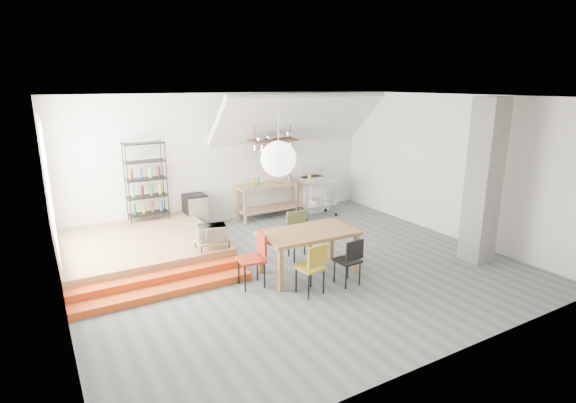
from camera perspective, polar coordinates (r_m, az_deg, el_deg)
floor at (r=8.76m, az=1.00°, el=-8.24°), size 8.00×8.00×0.00m
wall_back at (r=11.35m, az=-8.15°, el=5.41°), size 8.00×0.04×3.20m
wall_left at (r=7.14m, az=-27.64°, el=-1.81°), size 0.04×7.00×3.20m
wall_right at (r=10.85m, az=19.52°, el=4.26°), size 0.04×7.00×3.20m
ceiling at (r=8.06m, az=1.10°, el=13.17°), size 8.00×7.00×0.02m
slope_ceiling at (r=11.50m, az=1.30°, el=10.45°), size 4.40×1.44×1.32m
window_pane at (r=8.56m, az=-28.23°, el=2.04°), size 0.02×2.50×2.20m
platform at (r=9.61m, az=-18.36°, el=-5.61°), size 3.00×3.00×0.40m
step_lower at (r=7.90m, az=-15.23°, el=-10.96°), size 3.00×0.35×0.13m
step_upper at (r=8.18m, az=-15.92°, el=-9.57°), size 3.00×0.35×0.27m
concrete_column at (r=9.39m, az=23.61°, el=2.33°), size 0.50×0.50×3.20m
kitchen_counter at (r=11.69m, az=-2.33°, el=0.94°), size 1.80×0.60×0.91m
stove at (r=12.42m, az=3.39°, el=1.08°), size 0.60×0.60×1.18m
pot_rack at (r=11.25m, az=-1.73°, el=7.41°), size 1.20×0.50×1.43m
wire_shelving at (r=10.54m, az=-17.60°, el=2.62°), size 0.88×0.38×1.80m
microwave_shelf at (r=8.63m, az=-9.61°, el=-4.92°), size 0.60×0.40×0.16m
paper_lantern at (r=7.55m, az=-1.21°, el=5.43°), size 0.60×0.60×0.60m
dining_table at (r=8.20m, az=2.60°, el=-4.39°), size 1.77×1.04×0.82m
chair_mustard at (r=7.47m, az=3.19°, el=-8.01°), size 0.46×0.46×0.90m
chair_black at (r=7.88m, az=7.91°, el=-7.11°), size 0.41×0.41×0.85m
chair_olive at (r=9.01m, az=1.32°, el=-3.76°), size 0.51×0.51×0.94m
chair_red at (r=7.80m, az=-4.17°, el=-6.76°), size 0.48×0.48×0.95m
rolling_cart at (r=11.77m, az=3.65°, el=1.10°), size 1.02×0.58×0.99m
mini_fridge at (r=11.03m, az=-11.67°, el=-1.29°), size 0.50×0.50×0.85m
microwave at (r=8.58m, az=-9.66°, el=-3.91°), size 0.58×0.45×0.28m
bowl at (r=11.66m, az=-1.44°, el=2.48°), size 0.27×0.27×0.05m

